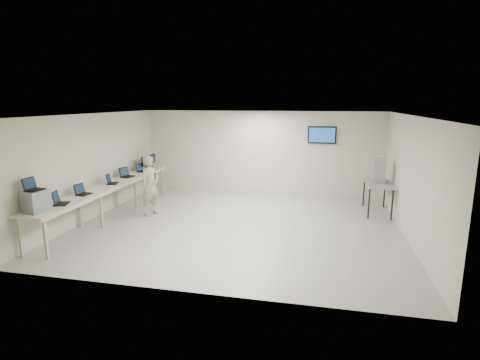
% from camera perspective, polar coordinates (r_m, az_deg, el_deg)
% --- Properties ---
extents(room, '(8.01, 7.01, 2.81)m').
position_cam_1_polar(room, '(9.32, 0.01, 1.38)').
color(room, '#9F9F9B').
rests_on(room, ground).
extents(workbench, '(0.76, 6.00, 0.90)m').
position_cam_1_polar(workbench, '(10.74, -19.30, -1.07)').
color(workbench, beige).
rests_on(workbench, ground).
extents(equipment_box, '(0.46, 0.50, 0.45)m').
position_cam_1_polar(equipment_box, '(8.68, -28.63, -2.84)').
color(equipment_box, slate).
rests_on(equipment_box, workbench).
extents(laptop_on_box, '(0.30, 0.36, 0.26)m').
position_cam_1_polar(laptop_on_box, '(8.65, -29.09, -0.94)').
color(laptop_on_box, black).
rests_on(laptop_on_box, equipment_box).
extents(laptop_0, '(0.41, 0.44, 0.29)m').
position_cam_1_polar(laptop_0, '(9.13, -25.84, -2.87)').
color(laptop_0, black).
rests_on(laptop_0, workbench).
extents(laptop_1, '(0.31, 0.36, 0.27)m').
position_cam_1_polar(laptop_1, '(9.83, -22.93, -1.67)').
color(laptop_1, black).
rests_on(laptop_1, workbench).
extents(laptop_2, '(0.37, 0.40, 0.27)m').
position_cam_1_polar(laptop_2, '(10.84, -19.06, -0.16)').
color(laptop_2, black).
rests_on(laptop_2, workbench).
extents(laptop_3, '(0.40, 0.43, 0.29)m').
position_cam_1_polar(laptop_3, '(11.65, -16.94, 0.81)').
color(laptop_3, black).
rests_on(laptop_3, workbench).
extents(laptop_4, '(0.32, 0.36, 0.26)m').
position_cam_1_polar(laptop_4, '(12.38, -14.82, 1.54)').
color(laptop_4, black).
rests_on(laptop_4, workbench).
extents(monitor_near, '(0.21, 0.47, 0.46)m').
position_cam_1_polar(monitor_near, '(12.60, -14.20, 2.72)').
color(monitor_near, black).
rests_on(monitor_near, workbench).
extents(monitor_far, '(0.20, 0.45, 0.45)m').
position_cam_1_polar(monitor_far, '(13.03, -13.27, 3.03)').
color(monitor_far, black).
rests_on(monitor_far, workbench).
extents(soldier, '(0.59, 0.71, 1.67)m').
position_cam_1_polar(soldier, '(10.62, -13.51, -0.81)').
color(soldier, gray).
rests_on(soldier, ground).
extents(side_table, '(0.69, 1.47, 0.88)m').
position_cam_1_polar(side_table, '(11.18, 20.30, -0.72)').
color(side_table, gray).
rests_on(side_table, ground).
extents(storage_bins, '(0.33, 0.36, 0.69)m').
position_cam_1_polar(storage_bins, '(11.10, 20.36, 1.38)').
color(storage_bins, '#A6A7A7').
rests_on(storage_bins, side_table).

